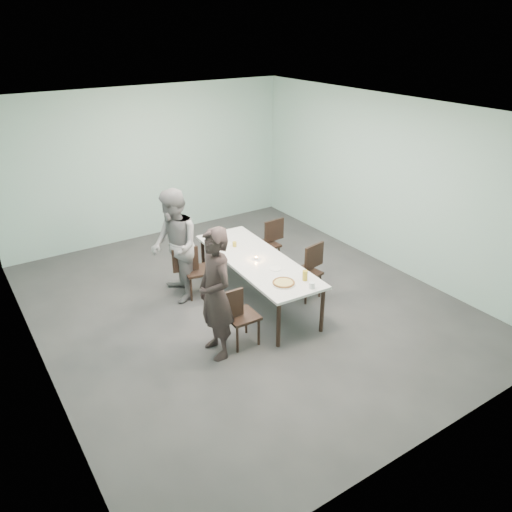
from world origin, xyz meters
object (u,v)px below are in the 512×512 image
diner_near (215,294)px  diner_far (175,246)px  side_plate (275,269)px  table (257,262)px  amber_tumbler (235,244)px  chair_far_left (193,268)px  chair_near_right (309,268)px  chair_far_right (269,240)px  chair_near_left (237,313)px  water_tumbler (312,285)px  pizza (284,283)px  beer_glass (305,276)px  tealight (256,258)px

diner_near → diner_far: diner_far is taller
diner_near → side_plate: (1.25, 0.41, -0.15)m
table → amber_tumbler: 0.60m
table → chair_far_left: chair_far_left is taller
chair_far_left → diner_far: bearing=173.3°
table → diner_near: diner_near is taller
chair_far_left → diner_near: 1.69m
chair_near_right → chair_far_right: same height
table → chair_near_left: bearing=-136.4°
water_tumbler → amber_tumbler: bearing=95.3°
pizza → beer_glass: (0.32, -0.08, 0.06)m
table → diner_far: (-1.01, 0.80, 0.22)m
chair_near_right → side_plate: chair_near_right is taller
table → chair_far_left: 1.07m
table → pizza: (-0.13, -0.89, 0.08)m
chair_near_left → pizza: 0.80m
table → pizza: size_ratio=7.78×
chair_near_left → pizza: size_ratio=2.56×
diner_far → table: bearing=61.6°
water_tumbler → amber_tumbler: size_ratio=1.12×
tealight → side_plate: bearing=-81.8°
chair_near_left → tealight: (0.86, 0.83, 0.27)m
table → diner_far: diner_far is taller
side_plate → beer_glass: bearing=-74.5°
water_tumbler → tealight: bearing=96.7°
beer_glass → tealight: bearing=102.3°
chair_far_left → amber_tumbler: size_ratio=10.88×
water_tumbler → diner_near: bearing=165.6°
chair_far_right → diner_far: size_ratio=0.48×
beer_glass → tealight: (-0.21, 0.95, -0.05)m
tealight → beer_glass: bearing=-77.7°
tealight → amber_tumbler: bearing=92.4°
side_plate → chair_far_left: bearing=124.5°
beer_glass → pizza: bearing=166.3°
chair_near_right → tealight: chair_near_right is taller
diner_far → amber_tumbler: (0.96, -0.21, -0.12)m
table → chair_near_right: (0.81, -0.30, -0.19)m
diner_far → side_plate: bearing=50.3°
table → chair_far_left: size_ratio=3.04×
chair_near_right → amber_tumbler: chair_near_right is taller
side_plate → tealight: tealight is taller
chair_far_left → water_tumbler: 2.13m
chair_near_left → diner_near: 0.52m
table → beer_glass: bearing=-79.1°
pizza → side_plate: size_ratio=1.89×
table → chair_far_left: bearing=136.5°
diner_far → chair_near_left: bearing=14.4°
chair_far_right → diner_near: size_ratio=0.48×
diner_far → beer_glass: 2.13m
diner_near → tealight: 1.46m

